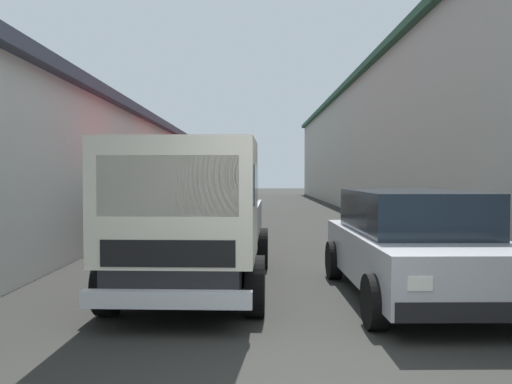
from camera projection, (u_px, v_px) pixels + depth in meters
name	position (u px, v px, depth m)	size (l,w,h in m)	color
ground	(268.00, 224.00, 17.07)	(90.00, 90.00, 0.00)	#282826
building_left_whitewash	(72.00, 171.00, 19.24)	(49.80, 7.50, 3.64)	silver
building_right_concrete	(461.00, 140.00, 19.25)	(49.80, 7.50, 5.99)	#A39E93
fruit_stall_near_left	(209.00, 175.00, 15.89)	(2.47, 2.47, 2.20)	#9E9EA3
fruit_stall_far_left	(187.00, 179.00, 10.93)	(2.58, 2.58, 2.11)	#9E9EA3
fruit_stall_near_right	(219.00, 173.00, 21.26)	(2.71, 2.71, 2.29)	#9E9EA3
hatchback_car	(414.00, 244.00, 6.79)	(3.92, 1.95, 1.45)	#ADAFB5
delivery_truck	(191.00, 223.00, 6.61)	(4.98, 2.11, 2.08)	black
vendor_by_crates	(190.00, 196.00, 17.16)	(0.65, 0.24, 1.64)	#665B4C
parked_scooter	(193.00, 224.00, 12.52)	(1.67, 0.57, 1.14)	black
plastic_stool	(135.00, 239.00, 10.54)	(0.30, 0.30, 0.43)	#194CB2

